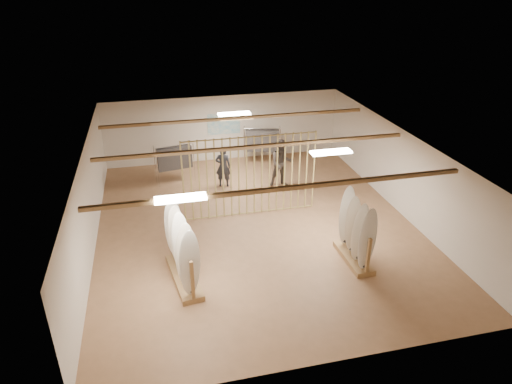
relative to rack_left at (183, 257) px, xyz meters
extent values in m
plane|color=#986C49|center=(2.54, 2.38, -0.70)|extent=(12.00, 12.00, 0.00)
plane|color=gray|center=(2.54, 2.38, 2.10)|extent=(12.00, 12.00, 0.00)
plane|color=beige|center=(2.54, 8.38, 0.70)|extent=(12.00, 0.00, 12.00)
plane|color=beige|center=(2.54, -3.62, 0.70)|extent=(12.00, 0.00, 12.00)
plane|color=beige|center=(-2.46, 2.38, 0.70)|extent=(0.00, 12.00, 12.00)
plane|color=beige|center=(7.54, 2.38, 0.70)|extent=(0.00, 12.00, 12.00)
cube|color=#9C7547|center=(2.54, 2.38, 2.02)|extent=(9.50, 6.12, 0.10)
cube|color=white|center=(2.54, 2.38, 2.04)|extent=(1.20, 0.35, 0.06)
cylinder|color=tan|center=(0.34, 3.18, 0.70)|extent=(0.05, 0.05, 2.78)
cylinder|color=tan|center=(0.60, 3.18, 0.70)|extent=(0.05, 0.05, 2.78)
cylinder|color=tan|center=(0.86, 3.18, 0.70)|extent=(0.05, 0.05, 2.78)
cylinder|color=tan|center=(1.12, 3.18, 0.70)|extent=(0.05, 0.05, 2.78)
cylinder|color=tan|center=(1.38, 3.18, 0.70)|extent=(0.05, 0.05, 2.78)
cylinder|color=tan|center=(1.64, 3.18, 0.70)|extent=(0.05, 0.05, 2.78)
cylinder|color=tan|center=(1.90, 3.18, 0.70)|extent=(0.05, 0.05, 2.78)
cylinder|color=tan|center=(2.15, 3.18, 0.70)|extent=(0.05, 0.05, 2.78)
cylinder|color=tan|center=(2.41, 3.18, 0.70)|extent=(0.05, 0.05, 2.78)
cylinder|color=tan|center=(2.67, 3.18, 0.70)|extent=(0.05, 0.05, 2.78)
cylinder|color=tan|center=(2.93, 3.18, 0.70)|extent=(0.05, 0.05, 2.78)
cylinder|color=tan|center=(3.19, 3.18, 0.70)|extent=(0.05, 0.05, 2.78)
cylinder|color=tan|center=(3.45, 3.18, 0.70)|extent=(0.05, 0.05, 2.78)
cylinder|color=tan|center=(3.71, 3.18, 0.70)|extent=(0.05, 0.05, 2.78)
cylinder|color=tan|center=(3.97, 3.18, 0.70)|extent=(0.05, 0.05, 2.78)
cylinder|color=tan|center=(4.23, 3.18, 0.70)|extent=(0.05, 0.05, 2.78)
cylinder|color=tan|center=(4.48, 3.18, 0.70)|extent=(0.05, 0.05, 2.78)
cylinder|color=tan|center=(4.74, 3.18, 0.70)|extent=(0.05, 0.05, 2.78)
cube|color=teal|center=(2.54, 8.36, 0.90)|extent=(1.40, 0.03, 0.90)
cube|color=#9C7547|center=(0.00, 0.00, -0.62)|extent=(0.87, 2.22, 0.15)
cylinder|color=black|center=(0.00, 0.00, 0.33)|extent=(0.31, 2.10, 0.01)
ellipsoid|color=white|center=(0.12, -0.87, 0.41)|extent=(0.50, 0.13, 1.91)
ellipsoid|color=silver|center=(0.06, -0.44, 0.41)|extent=(0.50, 0.13, 1.91)
ellipsoid|color=white|center=(0.00, 0.00, 0.41)|extent=(0.50, 0.13, 1.91)
ellipsoid|color=silver|center=(-0.06, 0.44, 0.41)|extent=(0.50, 0.13, 1.91)
ellipsoid|color=white|center=(-0.12, 0.87, 0.41)|extent=(0.50, 0.13, 1.91)
cube|color=#9C7547|center=(4.81, -0.19, -0.63)|extent=(0.56, 1.72, 0.15)
cylinder|color=black|center=(4.81, -0.19, 0.30)|extent=(0.03, 1.67, 0.01)
ellipsoid|color=white|center=(4.81, -0.85, 0.37)|extent=(0.48, 0.06, 1.85)
ellipsoid|color=silver|center=(4.81, -0.41, 0.37)|extent=(0.48, 0.06, 1.85)
ellipsoid|color=silver|center=(4.80, 0.03, 0.37)|extent=(0.48, 0.06, 1.85)
ellipsoid|color=white|center=(4.80, 0.47, 0.37)|extent=(0.48, 0.06, 1.85)
cylinder|color=silver|center=(0.26, 6.43, 0.78)|extent=(1.41, 0.32, 0.03)
cube|color=#222127|center=(0.26, 6.43, 0.30)|extent=(1.38, 0.62, 0.87)
cylinder|color=silver|center=(0.26, 6.43, 0.07)|extent=(0.03, 0.03, 1.54)
cylinder|color=silver|center=(4.01, 7.47, 0.86)|extent=(1.47, 0.38, 0.03)
cube|color=#222127|center=(4.01, 7.47, 0.35)|extent=(1.45, 0.69, 0.92)
cylinder|color=silver|center=(4.01, 7.47, 0.11)|extent=(0.03, 0.03, 1.62)
imported|color=#23232A|center=(2.03, 5.62, 0.20)|extent=(0.76, 0.61, 1.81)
imported|color=#39312C|center=(4.18, 5.12, 0.35)|extent=(1.07, 0.87, 2.10)
camera|label=1|loc=(-0.42, -10.17, 6.78)|focal=32.00mm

